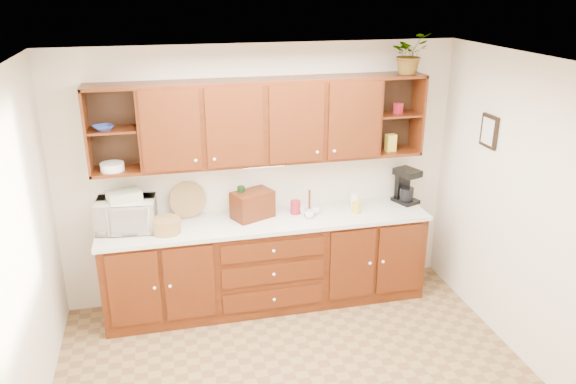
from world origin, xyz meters
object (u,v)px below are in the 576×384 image
coffee_maker (405,186)px  microwave (126,215)px  potted_plant (409,54)px  bread_box (253,205)px

coffee_maker → microwave: bearing=161.0°
microwave → potted_plant: potted_plant is taller
bread_box → coffee_maker: (1.65, 0.05, 0.04)m
coffee_maker → potted_plant: 1.37m
microwave → potted_plant: size_ratio=1.37×
bread_box → potted_plant: bearing=-23.3°
microwave → bread_box: size_ratio=1.38×
coffee_maker → potted_plant: potted_plant is taller
bread_box → coffee_maker: 1.65m
coffee_maker → bread_box: bearing=161.5°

